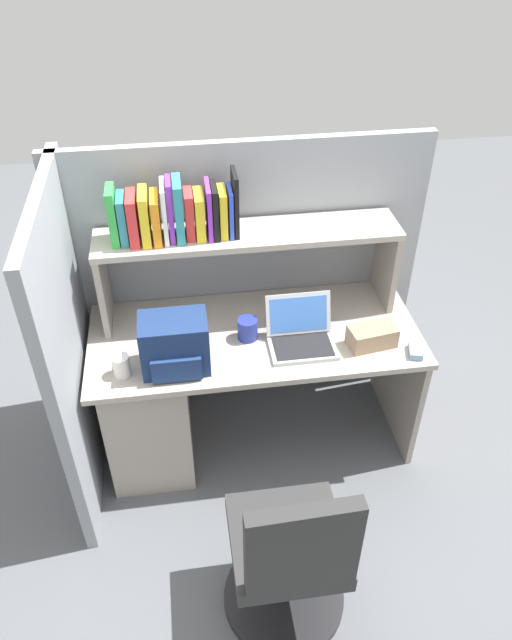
{
  "coord_description": "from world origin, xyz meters",
  "views": [
    {
      "loc": [
        -0.32,
        -2.25,
        2.59
      ],
      "look_at": [
        0.0,
        -0.05,
        0.85
      ],
      "focal_mm": 33.98,
      "sensor_mm": 36.0,
      "label": 1
    }
  ],
  "objects_px": {
    "backpack": "(175,345)",
    "computer_mouse": "(415,351)",
    "paper_cup": "(121,366)",
    "tissue_box": "(372,336)",
    "snack_canister": "(248,329)",
    "laptop": "(301,335)",
    "office_chair": "(289,561)"
  },
  "relations": [
    {
      "from": "backpack",
      "to": "computer_mouse",
      "type": "bearing_deg",
      "value": -3.83
    },
    {
      "from": "computer_mouse",
      "to": "paper_cup",
      "type": "bearing_deg",
      "value": -166.92
    },
    {
      "from": "backpack",
      "to": "tissue_box",
      "type": "distance_m",
      "value": 0.92
    },
    {
      "from": "computer_mouse",
      "to": "tissue_box",
      "type": "height_order",
      "value": "tissue_box"
    },
    {
      "from": "tissue_box",
      "to": "snack_canister",
      "type": "xyz_separation_m",
      "value": [
        -0.57,
        0.14,
        0.0
      ]
    },
    {
      "from": "paper_cup",
      "to": "laptop",
      "type": "bearing_deg",
      "value": 6.87
    },
    {
      "from": "paper_cup",
      "to": "tissue_box",
      "type": "height_order",
      "value": "paper_cup"
    },
    {
      "from": "tissue_box",
      "to": "snack_canister",
      "type": "height_order",
      "value": "snack_canister"
    },
    {
      "from": "snack_canister",
      "to": "office_chair",
      "type": "height_order",
      "value": "office_chair"
    },
    {
      "from": "computer_mouse",
      "to": "paper_cup",
      "type": "xyz_separation_m",
      "value": [
        -1.34,
        0.05,
        0.04
      ]
    },
    {
      "from": "tissue_box",
      "to": "paper_cup",
      "type": "bearing_deg",
      "value": 173.16
    },
    {
      "from": "laptop",
      "to": "snack_canister",
      "type": "bearing_deg",
      "value": 162.66
    },
    {
      "from": "computer_mouse",
      "to": "tissue_box",
      "type": "xyz_separation_m",
      "value": [
        -0.19,
        0.09,
        0.03
      ]
    },
    {
      "from": "snack_canister",
      "to": "office_chair",
      "type": "bearing_deg",
      "value": -88.29
    },
    {
      "from": "snack_canister",
      "to": "laptop",
      "type": "bearing_deg",
      "value": -17.34
    },
    {
      "from": "paper_cup",
      "to": "office_chair",
      "type": "bearing_deg",
      "value": -52.41
    },
    {
      "from": "laptop",
      "to": "backpack",
      "type": "relative_size",
      "value": 1.03
    },
    {
      "from": "paper_cup",
      "to": "snack_canister",
      "type": "xyz_separation_m",
      "value": [
        0.59,
        0.18,
        0.0
      ]
    },
    {
      "from": "backpack",
      "to": "laptop",
      "type": "bearing_deg",
      "value": 7.6
    },
    {
      "from": "tissue_box",
      "to": "backpack",
      "type": "bearing_deg",
      "value": 172.35
    },
    {
      "from": "computer_mouse",
      "to": "snack_canister",
      "type": "relative_size",
      "value": 0.96
    },
    {
      "from": "backpack",
      "to": "office_chair",
      "type": "xyz_separation_m",
      "value": [
        0.38,
        -0.82,
        -0.46
      ]
    },
    {
      "from": "backpack",
      "to": "computer_mouse",
      "type": "xyz_separation_m",
      "value": [
        1.1,
        -0.07,
        -0.11
      ]
    },
    {
      "from": "backpack",
      "to": "office_chair",
      "type": "height_order",
      "value": "backpack"
    },
    {
      "from": "laptop",
      "to": "office_chair",
      "type": "height_order",
      "value": "laptop"
    },
    {
      "from": "laptop",
      "to": "paper_cup",
      "type": "bearing_deg",
      "value": -173.13
    },
    {
      "from": "tissue_box",
      "to": "laptop",
      "type": "bearing_deg",
      "value": 160.86
    },
    {
      "from": "laptop",
      "to": "computer_mouse",
      "type": "xyz_separation_m",
      "value": [
        0.51,
        -0.15,
        -0.03
      ]
    },
    {
      "from": "tissue_box",
      "to": "office_chair",
      "type": "relative_size",
      "value": 0.24
    },
    {
      "from": "office_chair",
      "to": "laptop",
      "type": "bearing_deg",
      "value": -104.8
    },
    {
      "from": "laptop",
      "to": "tissue_box",
      "type": "xyz_separation_m",
      "value": [
        0.33,
        -0.06,
        -0.0
      ]
    },
    {
      "from": "backpack",
      "to": "office_chair",
      "type": "bearing_deg",
      "value": -65.49
    }
  ]
}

